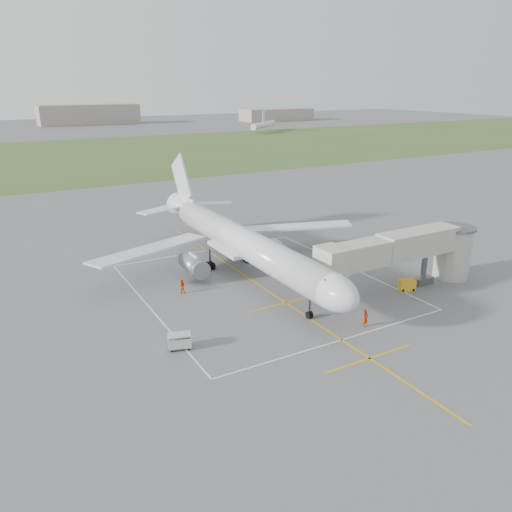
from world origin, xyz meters
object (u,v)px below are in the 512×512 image
gpu_unit (407,285)px  ramp_worker_nose (365,318)px  airliner (242,242)px  ramp_worker_wing (182,286)px  jet_bridge (413,251)px  baggage_cart (179,341)px

gpu_unit → ramp_worker_nose: ramp_worker_nose is taller
airliner → ramp_worker_wing: size_ratio=27.62×
gpu_unit → jet_bridge: bearing=49.5°
ramp_worker_nose → ramp_worker_wing: (-13.14, 17.62, -0.11)m
baggage_cart → gpu_unit: bearing=17.2°
jet_bridge → airliner: bearing=137.8°
gpu_unit → ramp_worker_wing: ramp_worker_wing is taller
gpu_unit → ramp_worker_wing: (-24.06, 12.64, 0.16)m
jet_bridge → baggage_cart: bearing=-179.5°
jet_bridge → baggage_cart: (-30.14, -0.26, -3.98)m
airliner → jet_bridge: size_ratio=2.00×
gpu_unit → ramp_worker_nose: size_ratio=1.14×
ramp_worker_nose → jet_bridge: bearing=13.9°
ramp_worker_wing → gpu_unit: bearing=175.3°
ramp_worker_nose → ramp_worker_wing: size_ratio=1.13×
ramp_worker_wing → jet_bridge: bearing=177.0°
gpu_unit → ramp_worker_nose: bearing=-133.1°
jet_bridge → gpu_unit: (-0.94, -0.48, -4.06)m
ramp_worker_nose → ramp_worker_wing: 21.98m
gpu_unit → ramp_worker_wing: 27.19m
airliner → gpu_unit: 21.20m
gpu_unit → baggage_cart: baggage_cart is taller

